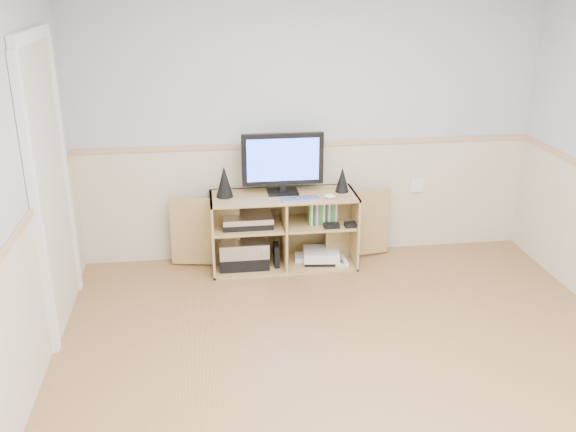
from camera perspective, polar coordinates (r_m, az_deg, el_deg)
The scene contains 11 objects.
room at distance 3.55m, azimuth 6.58°, elevation 0.98°, with size 4.04×4.54×2.54m.
media_cabinet at distance 5.59m, azimuth -0.47°, elevation -1.01°, with size 1.94×0.47×0.65m.
monitor at distance 5.39m, azimuth -0.48°, elevation 4.90°, with size 0.69×0.18×0.52m.
speaker_left at distance 5.37m, azimuth -5.68°, elevation 3.06°, with size 0.14×0.14×0.27m, color black.
speaker_right at distance 5.50m, azimuth 4.85°, elevation 3.25°, with size 0.12×0.12×0.22m, color black.
keyboard at distance 5.31m, azimuth 1.07°, elevation 1.52°, with size 0.32×0.13×0.01m, color #BCBCC1.
mouse at distance 5.35m, azimuth 3.74°, elevation 1.76°, with size 0.10×0.06×0.04m, color white.
av_components at distance 5.56m, azimuth -3.81°, elevation -2.49°, with size 0.51×0.31×0.47m.
game_consoles at distance 5.68m, azimuth 2.83°, elevation -3.56°, with size 0.46×0.30×0.11m.
game_cases at distance 5.52m, azimuth 3.04°, elevation 0.35°, with size 0.24×0.14×0.19m, color #3F8C3F.
wall_outlet at distance 5.95m, azimuth 11.37°, elevation 2.68°, with size 0.12×0.03×0.12m, color white.
Camera 1 is at (-0.91, -3.11, 2.41)m, focal length 40.00 mm.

